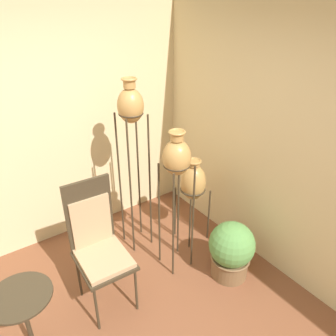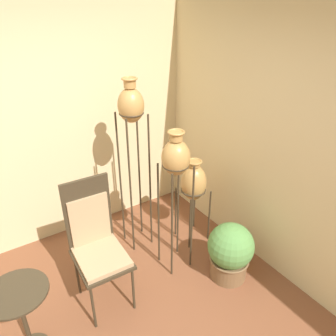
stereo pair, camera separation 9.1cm
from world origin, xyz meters
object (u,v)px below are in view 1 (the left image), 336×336
Objects in this scene: vase_stand_medium at (177,161)px; vase_stand_short at (193,183)px; side_table at (24,313)px; vase_stand_tall at (131,113)px; chair at (98,241)px; potted_plant at (231,250)px.

vase_stand_medium is 0.69m from vase_stand_short.
vase_stand_short is 1.52× the size of side_table.
vase_stand_tall reaches higher than side_table.
chair is at bearing -171.08° from vase_stand_short.
vase_stand_tall is 1.91m from side_table.
vase_stand_medium is 1.50× the size of vase_stand_short.
vase_stand_medium is (0.15, -0.54, -0.34)m from vase_stand_tall.
chair is (-0.67, -0.49, -0.92)m from vase_stand_tall.
vase_stand_tall is 1.57× the size of chair.
vase_stand_medium is 2.28× the size of side_table.
side_table reaches higher than potted_plant.
potted_plant is at bearing -95.10° from vase_stand_short.
vase_stand_short is at bearing 30.50° from vase_stand_medium.
chair is at bearing 156.60° from potted_plant.
chair reaches higher than potted_plant.
vase_stand_tall reaches higher than vase_stand_medium.
chair reaches higher than side_table.
vase_stand_tall is 1.25× the size of vase_stand_medium.
vase_stand_medium is at bearing 6.48° from side_table.
vase_stand_short is at bearing 84.90° from potted_plant.
vase_stand_tall is 3.06× the size of potted_plant.
vase_stand_short is 0.82m from potted_plant.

